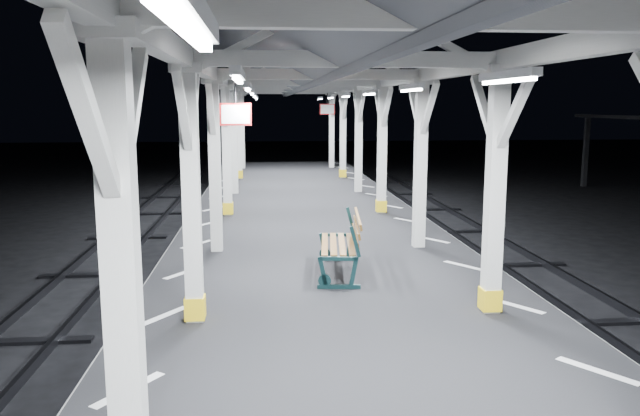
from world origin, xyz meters
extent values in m
cube|color=silver|center=(-2.45, 0.00, 1.00)|extent=(1.00, 48.00, 0.01)
cube|color=silver|center=(2.45, 0.00, 1.00)|extent=(1.00, 48.00, 0.01)
cube|color=silver|center=(-2.00, -2.00, 2.60)|extent=(0.22, 0.22, 3.20)
cube|color=silver|center=(-2.00, -2.00, 4.26)|extent=(0.40, 0.40, 0.12)
cube|color=silver|center=(-2.00, -1.45, 3.75)|extent=(0.10, 0.99, 0.99)
cube|color=silver|center=(-2.00, -2.55, 3.75)|extent=(0.10, 0.99, 0.99)
cube|color=silver|center=(-2.00, 2.00, 2.60)|extent=(0.22, 0.22, 3.20)
cube|color=silver|center=(-2.00, 2.00, 4.26)|extent=(0.40, 0.40, 0.12)
cube|color=yellow|center=(-2.00, 2.00, 1.18)|extent=(0.26, 0.26, 0.30)
cube|color=silver|center=(-2.00, 2.55, 3.75)|extent=(0.10, 0.99, 0.99)
cube|color=silver|center=(-2.00, 1.45, 3.75)|extent=(0.10, 0.99, 0.99)
cube|color=silver|center=(-2.00, 6.00, 2.60)|extent=(0.22, 0.22, 3.20)
cube|color=silver|center=(-2.00, 6.00, 4.26)|extent=(0.40, 0.40, 0.12)
cube|color=silver|center=(-2.00, 6.55, 3.75)|extent=(0.10, 0.99, 0.99)
cube|color=silver|center=(-2.00, 5.45, 3.75)|extent=(0.10, 0.99, 0.99)
cube|color=silver|center=(-2.00, 10.00, 2.60)|extent=(0.22, 0.22, 3.20)
cube|color=silver|center=(-2.00, 10.00, 4.26)|extent=(0.40, 0.40, 0.12)
cube|color=yellow|center=(-2.00, 10.00, 1.18)|extent=(0.26, 0.26, 0.30)
cube|color=silver|center=(-2.00, 10.55, 3.75)|extent=(0.10, 0.99, 0.99)
cube|color=silver|center=(-2.00, 9.45, 3.75)|extent=(0.10, 0.99, 0.99)
cube|color=silver|center=(-2.00, 14.00, 2.60)|extent=(0.22, 0.22, 3.20)
cube|color=silver|center=(-2.00, 14.00, 4.26)|extent=(0.40, 0.40, 0.12)
cube|color=silver|center=(-2.00, 14.55, 3.75)|extent=(0.10, 0.99, 0.99)
cube|color=silver|center=(-2.00, 13.45, 3.75)|extent=(0.10, 0.99, 0.99)
cube|color=silver|center=(-2.00, 18.00, 2.60)|extent=(0.22, 0.22, 3.20)
cube|color=silver|center=(-2.00, 18.00, 4.26)|extent=(0.40, 0.40, 0.12)
cube|color=yellow|center=(-2.00, 18.00, 1.18)|extent=(0.26, 0.26, 0.30)
cube|color=silver|center=(-2.00, 18.55, 3.75)|extent=(0.10, 0.99, 0.99)
cube|color=silver|center=(-2.00, 17.45, 3.75)|extent=(0.10, 0.99, 0.99)
cube|color=silver|center=(-2.00, 22.00, 2.60)|extent=(0.22, 0.22, 3.20)
cube|color=silver|center=(-2.00, 22.00, 4.26)|extent=(0.40, 0.40, 0.12)
cube|color=silver|center=(-2.00, 22.55, 3.75)|extent=(0.10, 0.99, 0.99)
cube|color=silver|center=(-2.00, 21.45, 3.75)|extent=(0.10, 0.99, 0.99)
cube|color=silver|center=(2.00, 2.00, 2.60)|extent=(0.22, 0.22, 3.20)
cube|color=silver|center=(2.00, 2.00, 4.26)|extent=(0.40, 0.40, 0.12)
cube|color=yellow|center=(2.00, 2.00, 1.18)|extent=(0.26, 0.26, 0.30)
cube|color=silver|center=(2.00, 2.55, 3.75)|extent=(0.10, 0.99, 0.99)
cube|color=silver|center=(2.00, 1.45, 3.75)|extent=(0.10, 0.99, 0.99)
cube|color=silver|center=(2.00, 6.00, 2.60)|extent=(0.22, 0.22, 3.20)
cube|color=silver|center=(2.00, 6.00, 4.26)|extent=(0.40, 0.40, 0.12)
cube|color=silver|center=(2.00, 6.55, 3.75)|extent=(0.10, 0.99, 0.99)
cube|color=silver|center=(2.00, 5.45, 3.75)|extent=(0.10, 0.99, 0.99)
cube|color=silver|center=(2.00, 10.00, 2.60)|extent=(0.22, 0.22, 3.20)
cube|color=silver|center=(2.00, 10.00, 4.26)|extent=(0.40, 0.40, 0.12)
cube|color=yellow|center=(2.00, 10.00, 1.18)|extent=(0.26, 0.26, 0.30)
cube|color=silver|center=(2.00, 10.55, 3.75)|extent=(0.10, 0.99, 0.99)
cube|color=silver|center=(2.00, 9.45, 3.75)|extent=(0.10, 0.99, 0.99)
cube|color=silver|center=(2.00, 14.00, 2.60)|extent=(0.22, 0.22, 3.20)
cube|color=silver|center=(2.00, 14.00, 4.26)|extent=(0.40, 0.40, 0.12)
cube|color=silver|center=(2.00, 14.55, 3.75)|extent=(0.10, 0.99, 0.99)
cube|color=silver|center=(2.00, 13.45, 3.75)|extent=(0.10, 0.99, 0.99)
cube|color=silver|center=(2.00, 18.00, 2.60)|extent=(0.22, 0.22, 3.20)
cube|color=silver|center=(2.00, 18.00, 4.26)|extent=(0.40, 0.40, 0.12)
cube|color=yellow|center=(2.00, 18.00, 1.18)|extent=(0.26, 0.26, 0.30)
cube|color=silver|center=(2.00, 18.55, 3.75)|extent=(0.10, 0.99, 0.99)
cube|color=silver|center=(2.00, 17.45, 3.75)|extent=(0.10, 0.99, 0.99)
cube|color=silver|center=(2.00, 22.00, 2.60)|extent=(0.22, 0.22, 3.20)
cube|color=silver|center=(2.00, 22.00, 4.26)|extent=(0.40, 0.40, 0.12)
cube|color=silver|center=(2.00, 22.55, 3.75)|extent=(0.10, 0.99, 0.99)
cube|color=silver|center=(2.00, 21.45, 3.75)|extent=(0.10, 0.99, 0.99)
cube|color=silver|center=(-2.00, 0.00, 4.38)|extent=(0.18, 48.00, 0.24)
cube|color=silver|center=(2.00, 0.00, 4.38)|extent=(0.18, 48.00, 0.24)
cube|color=silver|center=(0.00, -2.00, 4.38)|extent=(4.20, 0.14, 0.20)
cube|color=silver|center=(0.00, 2.00, 4.38)|extent=(4.20, 0.14, 0.20)
cube|color=silver|center=(0.00, 6.00, 4.38)|extent=(4.20, 0.14, 0.20)
cube|color=silver|center=(0.00, 10.00, 4.38)|extent=(4.20, 0.14, 0.20)
cube|color=silver|center=(0.00, 14.00, 4.38)|extent=(4.20, 0.14, 0.20)
cube|color=silver|center=(0.00, 18.00, 4.38)|extent=(4.20, 0.14, 0.20)
cube|color=silver|center=(0.00, 22.00, 4.38)|extent=(4.20, 0.14, 0.20)
cube|color=silver|center=(-1.30, -4.00, 4.10)|extent=(0.10, 1.35, 0.08)
cube|color=white|center=(-1.30, -4.00, 4.05)|extent=(0.05, 1.25, 0.05)
cube|color=silver|center=(-1.30, 0.00, 4.10)|extent=(0.10, 1.35, 0.08)
cube|color=white|center=(-1.30, 0.00, 4.05)|extent=(0.05, 1.25, 0.05)
cube|color=silver|center=(-1.30, 4.00, 4.10)|extent=(0.10, 1.35, 0.08)
cube|color=white|center=(-1.30, 4.00, 4.05)|extent=(0.05, 1.25, 0.05)
cube|color=silver|center=(-1.30, 8.00, 4.10)|extent=(0.10, 1.35, 0.08)
cube|color=white|center=(-1.30, 8.00, 4.05)|extent=(0.05, 1.25, 0.05)
cube|color=silver|center=(-1.30, 12.00, 4.10)|extent=(0.10, 1.35, 0.08)
cube|color=white|center=(-1.30, 12.00, 4.05)|extent=(0.05, 1.25, 0.05)
cube|color=silver|center=(-1.30, 16.00, 4.10)|extent=(0.10, 1.35, 0.08)
cube|color=white|center=(-1.30, 16.00, 4.05)|extent=(0.05, 1.25, 0.05)
cube|color=silver|center=(-1.30, 20.00, 4.10)|extent=(0.10, 1.35, 0.08)
cube|color=white|center=(-1.30, 20.00, 4.05)|extent=(0.05, 1.25, 0.05)
cube|color=silver|center=(1.30, 0.00, 4.10)|extent=(0.10, 1.35, 0.08)
cube|color=white|center=(1.30, 0.00, 4.05)|extent=(0.05, 1.25, 0.05)
cube|color=silver|center=(1.30, 4.00, 4.10)|extent=(0.10, 1.35, 0.08)
cube|color=white|center=(1.30, 4.00, 4.05)|extent=(0.05, 1.25, 0.05)
cube|color=silver|center=(1.30, 8.00, 4.10)|extent=(0.10, 1.35, 0.08)
cube|color=white|center=(1.30, 8.00, 4.05)|extent=(0.05, 1.25, 0.05)
cube|color=silver|center=(1.30, 12.00, 4.10)|extent=(0.10, 1.35, 0.08)
cube|color=white|center=(1.30, 12.00, 4.05)|extent=(0.05, 1.25, 0.05)
cube|color=silver|center=(1.30, 16.00, 4.10)|extent=(0.10, 1.35, 0.08)
cube|color=white|center=(1.30, 16.00, 4.05)|extent=(0.05, 1.25, 0.05)
cube|color=silver|center=(1.30, 20.00, 4.10)|extent=(0.10, 1.35, 0.08)
cube|color=white|center=(1.30, 20.00, 4.05)|extent=(0.05, 1.25, 0.05)
cylinder|color=black|center=(-1.50, 3.99, 4.02)|extent=(0.02, 0.02, 0.36)
cube|color=red|center=(-1.50, 3.99, 3.67)|extent=(0.50, 0.03, 0.35)
cube|color=white|center=(-1.50, 3.99, 3.67)|extent=(0.44, 0.04, 0.29)
cylinder|color=black|center=(1.08, 14.93, 4.02)|extent=(0.02, 0.02, 0.36)
cube|color=red|center=(1.08, 14.93, 3.67)|extent=(0.50, 0.03, 0.35)
cube|color=white|center=(1.08, 14.93, 3.67)|extent=(0.44, 0.05, 0.29)
cube|color=black|center=(14.00, 22.00, 1.65)|extent=(0.20, 0.20, 3.30)
sphere|color=silver|center=(14.00, 22.00, 3.22)|extent=(0.20, 0.20, 0.20)
cube|color=#122E30|center=(0.06, 3.25, 1.03)|extent=(0.67, 0.13, 0.07)
cube|color=#122E30|center=(-0.18, 3.28, 1.26)|extent=(0.18, 0.07, 0.52)
cube|color=#122E30|center=(0.28, 3.23, 1.26)|extent=(0.16, 0.07, 0.52)
cube|color=#122E30|center=(0.31, 3.23, 1.75)|extent=(0.19, 0.07, 0.49)
cube|color=#122E30|center=(0.24, 5.03, 1.03)|extent=(0.67, 0.13, 0.07)
cube|color=#122E30|center=(0.00, 5.05, 1.26)|extent=(0.18, 0.07, 0.52)
cube|color=#122E30|center=(0.46, 5.01, 1.26)|extent=(0.16, 0.07, 0.52)
cube|color=#122E30|center=(0.49, 5.00, 1.75)|extent=(0.19, 0.07, 0.49)
cube|color=brown|center=(-0.07, 4.16, 1.50)|extent=(0.27, 1.70, 0.04)
cube|color=brown|center=(0.07, 4.15, 1.50)|extent=(0.27, 1.70, 0.04)
cube|color=brown|center=(0.22, 4.13, 1.50)|extent=(0.27, 1.70, 0.04)
cube|color=brown|center=(0.36, 4.12, 1.50)|extent=(0.27, 1.70, 0.04)
cube|color=brown|center=(0.44, 4.11, 1.66)|extent=(0.23, 1.69, 0.11)
cube|color=brown|center=(0.46, 4.11, 1.80)|extent=(0.23, 1.69, 0.11)
cube|color=brown|center=(0.48, 4.11, 1.95)|extent=(0.23, 1.69, 0.11)
camera|label=1|loc=(-1.08, -5.99, 3.82)|focal=35.00mm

